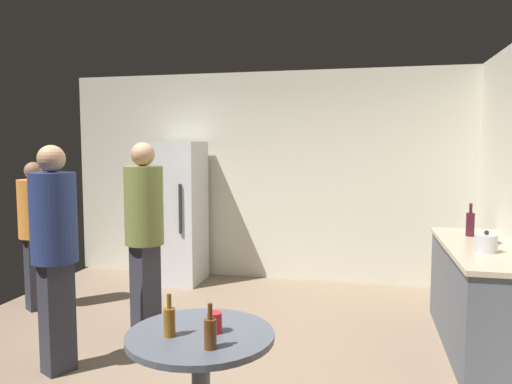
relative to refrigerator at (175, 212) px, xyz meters
name	(u,v)px	position (x,y,z in m)	size (l,w,h in m)	color
ground_plane	(199,367)	(1.09, -2.20, -0.95)	(5.20, 5.20, 0.10)	#7A6651
wall_back	(265,176)	(1.09, 0.43, 0.45)	(5.32, 0.06, 2.70)	beige
refrigerator	(175,212)	(0.00, 0.00, 0.00)	(0.70, 0.68, 1.80)	silver
kitchen_counter	(482,298)	(3.37, -1.44, -0.45)	(0.64, 1.85, 0.90)	#4C515B
kettle	(486,243)	(3.33, -1.71, 0.07)	(0.24, 0.17, 0.18)	#B2B2B7
wine_bottle_on_counter	(470,224)	(3.35, -0.99, 0.12)	(0.08, 0.08, 0.31)	#3F141E
foreground_table	(201,351)	(1.53, -3.40, -0.27)	(0.80, 0.80, 0.73)	#4C515B
beer_bottle_amber	(169,321)	(1.39, -3.48, -0.08)	(0.06, 0.06, 0.23)	#8C5919
beer_bottle_brown	(210,332)	(1.65, -3.59, -0.08)	(0.06, 0.06, 0.23)	#593314
plastic_cup_red	(215,323)	(1.60, -3.38, -0.11)	(0.08, 0.08, 0.11)	red
person_in_navy_shirt	(54,241)	(0.09, -2.61, 0.13)	(0.46, 0.46, 1.75)	#2D2D38
person_in_orange_shirt	(36,224)	(-1.02, -1.36, 0.02)	(0.47, 0.47, 1.58)	#2D2D38
person_in_olive_shirt	(144,225)	(0.48, -1.88, 0.14)	(0.44, 0.44, 1.77)	#2D2D38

